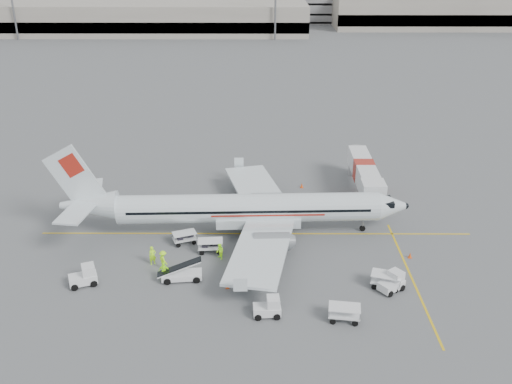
# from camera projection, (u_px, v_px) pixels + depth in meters

# --- Properties ---
(ground) EXTENTS (360.00, 360.00, 0.00)m
(ground) POSITION_uv_depth(u_px,v_px,m) (256.00, 234.00, 58.57)
(ground) COLOR #56595B
(stripe_lead) EXTENTS (44.00, 0.20, 0.01)m
(stripe_lead) POSITION_uv_depth(u_px,v_px,m) (256.00, 234.00, 58.56)
(stripe_lead) COLOR yellow
(stripe_lead) RESTS_ON ground
(stripe_cross) EXTENTS (0.20, 20.00, 0.01)m
(stripe_cross) POSITION_uv_depth(u_px,v_px,m) (411.00, 277.00, 51.22)
(stripe_cross) COLOR yellow
(stripe_cross) RESTS_ON ground
(terminal_west) EXTENTS (110.00, 22.00, 9.00)m
(terminal_west) POSITION_uv_depth(u_px,v_px,m) (128.00, 18.00, 175.29)
(terminal_west) COLOR gray
(terminal_west) RESTS_ON ground
(terminal_east) EXTENTS (90.00, 26.00, 10.00)m
(terminal_east) POSITION_uv_depth(u_px,v_px,m) (469.00, 11.00, 188.29)
(terminal_east) COLOR gray
(terminal_east) RESTS_ON ground
(parking_garage) EXTENTS (62.00, 24.00, 14.00)m
(parking_garage) POSITION_uv_depth(u_px,v_px,m) (329.00, 0.00, 201.31)
(parking_garage) COLOR slate
(parking_garage) RESTS_ON ground
(treeline) EXTENTS (300.00, 3.00, 6.00)m
(treeline) POSITION_uv_depth(u_px,v_px,m) (258.00, 7.00, 216.73)
(treeline) COLOR black
(treeline) RESTS_ON ground
(mast_west) EXTENTS (3.20, 1.20, 22.00)m
(mast_west) POSITION_uv_depth(u_px,v_px,m) (12.00, 0.00, 161.80)
(mast_west) COLOR slate
(mast_west) RESTS_ON ground
(mast_center) EXTENTS (3.20, 1.20, 22.00)m
(mast_center) POSITION_uv_depth(u_px,v_px,m) (275.00, 0.00, 161.49)
(mast_center) COLOR slate
(mast_center) RESTS_ON ground
(aircraft) EXTENTS (35.79, 28.54, 9.60)m
(aircraft) POSITION_uv_depth(u_px,v_px,m) (249.00, 190.00, 56.78)
(aircraft) COLOR white
(aircraft) RESTS_ON ground
(jet_bridge) EXTENTS (2.92, 15.20, 3.99)m
(jet_bridge) POSITION_uv_depth(u_px,v_px,m) (363.00, 177.00, 67.01)
(jet_bridge) COLOR silver
(jet_bridge) RESTS_ON ground
(belt_loader) EXTENTS (4.88, 2.27, 2.56)m
(belt_loader) POSITION_uv_depth(u_px,v_px,m) (181.00, 267.00, 50.27)
(belt_loader) COLOR silver
(belt_loader) RESTS_ON ground
(tug_fore) EXTENTS (2.57, 2.37, 1.74)m
(tug_fore) POSITION_uv_depth(u_px,v_px,m) (391.00, 282.00, 48.88)
(tug_fore) COLOR silver
(tug_fore) RESTS_ON ground
(tug_mid) EXTENTS (2.29, 1.41, 1.71)m
(tug_mid) POSITION_uv_depth(u_px,v_px,m) (267.00, 307.00, 45.65)
(tug_mid) COLOR silver
(tug_mid) RESTS_ON ground
(tug_aft) EXTENTS (2.71, 2.14, 1.84)m
(tug_aft) POSITION_uv_depth(u_px,v_px,m) (83.00, 276.00, 49.67)
(tug_aft) COLOR silver
(tug_aft) RESTS_ON ground
(cart_loaded_a) EXTENTS (2.62, 2.10, 1.19)m
(cart_loaded_a) POSITION_uv_depth(u_px,v_px,m) (185.00, 238.00, 56.53)
(cart_loaded_a) COLOR silver
(cart_loaded_a) RESTS_ON ground
(cart_loaded_b) EXTENTS (2.49, 1.59, 1.25)m
(cart_loaded_b) POSITION_uv_depth(u_px,v_px,m) (210.00, 246.00, 55.01)
(cart_loaded_b) COLOR silver
(cart_loaded_b) RESTS_ON ground
(cart_empty_a) EXTENTS (2.68, 1.81, 1.31)m
(cart_empty_a) POSITION_uv_depth(u_px,v_px,m) (344.00, 313.00, 45.18)
(cart_empty_a) COLOR silver
(cart_empty_a) RESTS_ON ground
(cart_empty_b) EXTENTS (2.89, 2.21, 1.33)m
(cart_empty_b) POSITION_uv_depth(u_px,v_px,m) (386.00, 280.00, 49.44)
(cart_empty_b) COLOR silver
(cart_empty_b) RESTS_ON ground
(cone_nose) EXTENTS (0.35, 0.35, 0.57)m
(cone_nose) POSITION_uv_depth(u_px,v_px,m) (410.00, 255.00, 54.09)
(cone_nose) COLOR #E74B12
(cone_nose) RESTS_ON ground
(cone_port) EXTENTS (0.38, 0.38, 0.62)m
(cone_port) POSITION_uv_depth(u_px,v_px,m) (302.00, 185.00, 69.08)
(cone_port) COLOR #E74B12
(cone_port) RESTS_ON ground
(cone_stbd) EXTENTS (0.33, 0.33, 0.53)m
(cone_stbd) POSITION_uv_depth(u_px,v_px,m) (228.00, 285.00, 49.47)
(cone_stbd) COLOR #E74B12
(cone_stbd) RESTS_ON ground
(crew_a) EXTENTS (0.80, 0.69, 1.84)m
(crew_a) POSITION_uv_depth(u_px,v_px,m) (153.00, 255.00, 52.80)
(crew_a) COLOR #AEFF18
(crew_a) RESTS_ON ground
(crew_b) EXTENTS (0.90, 0.96, 1.58)m
(crew_b) POSITION_uv_depth(u_px,v_px,m) (220.00, 251.00, 53.72)
(crew_b) COLOR #AEFF18
(crew_b) RESTS_ON ground
(crew_c) EXTENTS (1.24, 1.32, 1.79)m
(crew_c) POSITION_uv_depth(u_px,v_px,m) (163.00, 260.00, 52.16)
(crew_c) COLOR #AEFF18
(crew_c) RESTS_ON ground
(crew_d) EXTENTS (1.01, 0.44, 1.72)m
(crew_d) POSITION_uv_depth(u_px,v_px,m) (164.00, 271.00, 50.52)
(crew_d) COLOR #AEFF18
(crew_d) RESTS_ON ground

